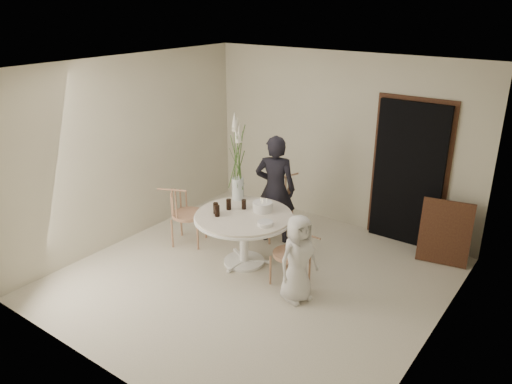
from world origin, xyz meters
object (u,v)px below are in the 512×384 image
Objects in this scene: girl at (275,189)px; chair_far at (279,197)px; chair_right at (298,251)px; boy at (298,259)px; birthday_cake at (263,206)px; table at (244,222)px; flower_vase at (238,164)px; chair_left at (180,208)px.

chair_far is at bearing -95.33° from girl.
chair_right is 0.29m from boy.
girl is 6.07× the size of birthday_cake.
girl reaches higher than boy.
chair_right is 2.92× the size of birthday_cake.
table is 4.98× the size of birthday_cake.
boy is at bearing 34.47° from chair_right.
flower_vase is (-0.26, -0.68, 0.65)m from chair_far.
flower_vase is at bearing 82.64° from boy.
girl reaches higher than birthday_cake.
chair_left is at bearing -88.45° from chair_right.
boy is (1.05, -0.32, -0.07)m from table.
chair_left is at bearing -167.38° from birthday_cake.
boy reaches higher than chair_far.
chair_left is at bearing -177.83° from table.
chair_far is at bearing -66.88° from chair_left.
chair_far is at bearing 69.19° from flower_vase.
birthday_cake is at bearing -110.17° from chair_right.
chair_far is 0.84× the size of boy.
girl is 0.63m from birthday_cake.
chair_left is 0.67× the size of flower_vase.
table is 1.21× the size of boy.
girl is at bearing 62.34° from boy.
boy reaches higher than chair_left.
flower_vase is at bearing 165.49° from birthday_cake.
chair_left is 1.11m from flower_vase.
chair_far is 0.74× the size of flower_vase.
table is at bearing -44.01° from flower_vase.
chair_right is 1.36m from girl.
table is at bearing 70.31° from girl.
chair_right is 0.92× the size of chair_left.
boy is (1.11, -1.16, -0.26)m from girl.
girl reaches higher than chair_left.
table is 1.44× the size of chair_far.
flower_vase reaches higher than table.
flower_vase is at bearing -106.91° from chair_right.
birthday_cake is at bearing 60.73° from table.
chair_right is at bearing -30.02° from chair_far.
birthday_cake is 0.21× the size of flower_vase.
chair_left is 0.52× the size of girl.
birthday_cake reaches higher than table.
girl is at bearing -75.22° from chair_left.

